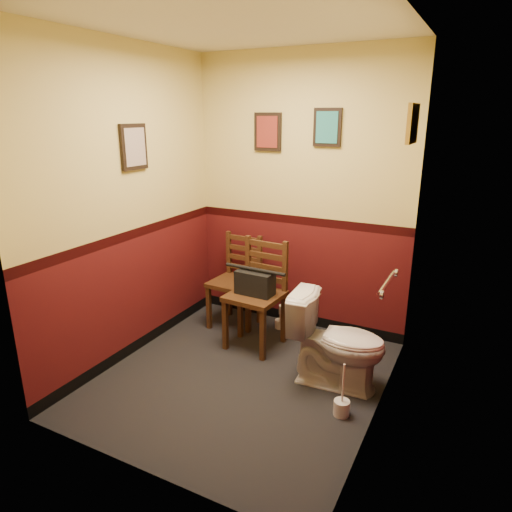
# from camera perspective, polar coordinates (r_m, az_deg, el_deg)

# --- Properties ---
(floor) EXTENTS (2.20, 2.40, 0.00)m
(floor) POSITION_cam_1_polar(r_m,az_deg,el_deg) (3.97, -1.71, -14.92)
(floor) COLOR black
(floor) RESTS_ON ground
(ceiling) EXTENTS (2.20, 2.40, 0.00)m
(ceiling) POSITION_cam_1_polar(r_m,az_deg,el_deg) (3.41, -2.16, 27.20)
(ceiling) COLOR silver
(ceiling) RESTS_ON ground
(wall_back) EXTENTS (2.20, 0.00, 2.70)m
(wall_back) POSITION_cam_1_polar(r_m,az_deg,el_deg) (4.51, 5.57, 7.47)
(wall_back) COLOR #4A1012
(wall_back) RESTS_ON ground
(wall_front) EXTENTS (2.20, 0.00, 2.70)m
(wall_front) POSITION_cam_1_polar(r_m,az_deg,el_deg) (2.50, -15.36, -1.15)
(wall_front) COLOR #4A1012
(wall_front) RESTS_ON ground
(wall_left) EXTENTS (0.00, 2.40, 2.70)m
(wall_left) POSITION_cam_1_polar(r_m,az_deg,el_deg) (4.08, -15.62, 5.87)
(wall_left) COLOR #4A1012
(wall_left) RESTS_ON ground
(wall_right) EXTENTS (0.00, 2.40, 2.70)m
(wall_right) POSITION_cam_1_polar(r_m,az_deg,el_deg) (3.08, 16.34, 2.20)
(wall_right) COLOR #4A1012
(wall_right) RESTS_ON ground
(grab_bar) EXTENTS (0.05, 0.56, 0.06)m
(grab_bar) POSITION_cam_1_polar(r_m,az_deg,el_deg) (3.43, 16.11, -3.22)
(grab_bar) COLOR silver
(grab_bar) RESTS_ON wall_right
(framed_print_back_a) EXTENTS (0.28, 0.04, 0.36)m
(framed_print_back_a) POSITION_cam_1_polar(r_m,az_deg,el_deg) (4.57, 1.47, 15.25)
(framed_print_back_a) COLOR black
(framed_print_back_a) RESTS_ON wall_back
(framed_print_back_b) EXTENTS (0.26, 0.04, 0.34)m
(framed_print_back_b) POSITION_cam_1_polar(r_m,az_deg,el_deg) (4.34, 8.91, 15.61)
(framed_print_back_b) COLOR black
(framed_print_back_b) RESTS_ON wall_back
(framed_print_left) EXTENTS (0.04, 0.30, 0.38)m
(framed_print_left) POSITION_cam_1_polar(r_m,az_deg,el_deg) (4.08, -15.02, 13.02)
(framed_print_left) COLOR black
(framed_print_left) RESTS_ON wall_left
(framed_print_right) EXTENTS (0.04, 0.34, 0.28)m
(framed_print_right) POSITION_cam_1_polar(r_m,az_deg,el_deg) (3.57, 18.97, 15.39)
(framed_print_right) COLOR olive
(framed_print_right) RESTS_ON wall_right
(toilet) EXTENTS (0.79, 0.47, 0.75)m
(toilet) POSITION_cam_1_polar(r_m,az_deg,el_deg) (3.75, 10.13, -10.56)
(toilet) COLOR white
(toilet) RESTS_ON floor
(toilet_brush) EXTENTS (0.12, 0.12, 0.42)m
(toilet_brush) POSITION_cam_1_polar(r_m,az_deg,el_deg) (3.57, 10.65, -18.03)
(toilet_brush) COLOR silver
(toilet_brush) RESTS_ON floor
(chair_left) EXTENTS (0.46, 0.46, 0.95)m
(chair_left) POSITION_cam_1_polar(r_m,az_deg,el_deg) (4.69, -2.46, -3.19)
(chair_left) COLOR #4F2E17
(chair_left) RESTS_ON floor
(chair_right) EXTENTS (0.50, 0.50, 1.01)m
(chair_right) POSITION_cam_1_polar(r_m,az_deg,el_deg) (4.27, 0.19, -4.82)
(chair_right) COLOR #4F2E17
(chair_right) RESTS_ON floor
(handbag) EXTENTS (0.36, 0.19, 0.25)m
(handbag) POSITION_cam_1_polar(r_m,az_deg,el_deg) (4.19, -0.13, -3.34)
(handbag) COLOR black
(handbag) RESTS_ON chair_right
(tp_stack) EXTENTS (0.21, 0.13, 0.27)m
(tp_stack) POSITION_cam_1_polar(r_m,az_deg,el_deg) (4.71, 3.56, -7.88)
(tp_stack) COLOR silver
(tp_stack) RESTS_ON floor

